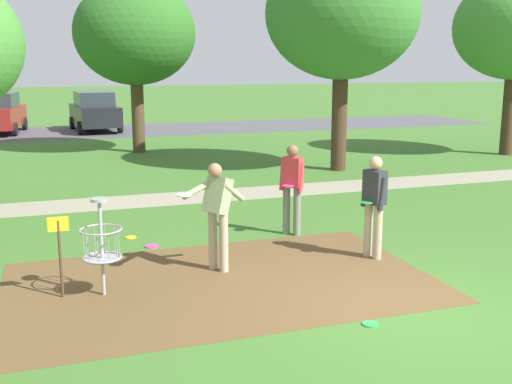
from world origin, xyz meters
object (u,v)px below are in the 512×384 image
at_px(frisbee_by_tee, 370,324).
at_px(tree_far_left, 342,14).
at_px(frisbee_near_basket, 152,246).
at_px(parked_car_center_left, 95,111).
at_px(tree_mid_center, 135,34).
at_px(player_foreground_watching, 292,184).
at_px(player_waiting_left, 217,209).
at_px(disc_golf_basket, 97,243).
at_px(player_throwing, 374,201).
at_px(frisbee_mid_grass, 131,237).

relative_size(frisbee_by_tee, tree_far_left, 0.03).
relative_size(frisbee_near_basket, parked_car_center_left, 0.06).
bearing_deg(tree_mid_center, player_foreground_watching, -84.83).
bearing_deg(parked_car_center_left, player_waiting_left, -89.68).
height_order(disc_golf_basket, parked_car_center_left, parked_car_center_left).
xyz_separation_m(tree_far_left, parked_car_center_left, (-6.04, 13.54, -3.64)).
distance_m(frisbee_by_tee, tree_far_left, 12.24).
distance_m(disc_golf_basket, parked_car_center_left, 21.85).
bearing_deg(player_throwing, parked_car_center_left, 97.26).
height_order(disc_golf_basket, tree_mid_center, tree_mid_center).
bearing_deg(frisbee_near_basket, parked_car_center_left, 88.11).
relative_size(player_foreground_watching, frisbee_near_basket, 7.10).
bearing_deg(tree_far_left, frisbee_near_basket, -137.41).
height_order(player_foreground_watching, frisbee_by_tee, player_foreground_watching).
bearing_deg(tree_far_left, frisbee_by_tee, -114.26).
bearing_deg(player_foreground_watching, frisbee_mid_grass, 165.57).
distance_m(frisbee_mid_grass, tree_far_left, 9.95).
relative_size(player_foreground_watching, player_throwing, 1.00).
xyz_separation_m(player_throwing, player_waiting_left, (-2.62, 0.20, 0.02)).
distance_m(frisbee_by_tee, frisbee_mid_grass, 5.41).
bearing_deg(player_foreground_watching, tree_far_left, 56.92).
bearing_deg(tree_far_left, disc_golf_basket, -133.33).
relative_size(player_foreground_watching, frisbee_mid_grass, 8.03).
height_order(tree_mid_center, parked_car_center_left, tree_mid_center).
bearing_deg(player_foreground_watching, frisbee_near_basket, 178.71).
bearing_deg(disc_golf_basket, player_throwing, 3.64).
relative_size(frisbee_mid_grass, parked_car_center_left, 0.05).
bearing_deg(disc_golf_basket, frisbee_near_basket, 62.63).
distance_m(player_foreground_watching, frisbee_by_tee, 4.31).
distance_m(player_foreground_watching, frisbee_near_basket, 2.81).
bearing_deg(frisbee_by_tee, frisbee_mid_grass, 115.08).
distance_m(player_foreground_watching, tree_mid_center, 12.45).
relative_size(disc_golf_basket, player_waiting_left, 0.81).
bearing_deg(frisbee_near_basket, player_throwing, -28.04).
bearing_deg(player_waiting_left, tree_far_left, 52.64).
xyz_separation_m(frisbee_by_tee, frisbee_mid_grass, (-2.29, 4.90, 0.00)).
bearing_deg(disc_golf_basket, player_waiting_left, 14.65).
height_order(frisbee_by_tee, tree_mid_center, tree_mid_center).
distance_m(player_throwing, player_waiting_left, 2.63).
bearing_deg(parked_car_center_left, disc_golf_basket, -94.55).
distance_m(tree_far_left, parked_car_center_left, 15.27).
xyz_separation_m(frisbee_near_basket, frisbee_by_tee, (2.02, -4.21, 0.00)).
relative_size(frisbee_near_basket, frisbee_mid_grass, 1.13).
bearing_deg(player_waiting_left, player_throwing, -4.37).
relative_size(player_waiting_left, tree_mid_center, 0.29).
bearing_deg(tree_far_left, player_foreground_watching, -123.08).
relative_size(player_foreground_watching, parked_car_center_left, 0.39).
height_order(disc_golf_basket, frisbee_by_tee, disc_golf_basket).
relative_size(tree_mid_center, parked_car_center_left, 1.38).
height_order(player_foreground_watching, player_waiting_left, same).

